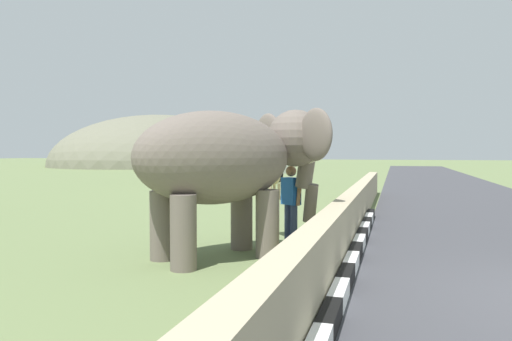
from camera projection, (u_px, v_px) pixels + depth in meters
name	position (u px, v px, depth m)	size (l,w,h in m)	color
striped_curb	(343.00, 286.00, 6.49)	(16.20, 0.20, 0.24)	white
barrier_parapet	(340.00, 230.00, 8.81)	(28.00, 0.36, 1.00)	tan
elephant	(232.00, 159.00, 8.83)	(3.91, 3.73, 2.81)	#6C6057
person_handler	(291.00, 200.00, 10.21)	(0.48, 0.59, 1.66)	navy
bus_white	(244.00, 150.00, 28.77)	(8.57, 3.83, 3.50)	silver
cow_near	(273.00, 178.00, 19.80)	(1.87, 1.23, 1.23)	tan
hill_east	(165.00, 165.00, 68.37)	(35.52, 28.41, 14.28)	#6E6E59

